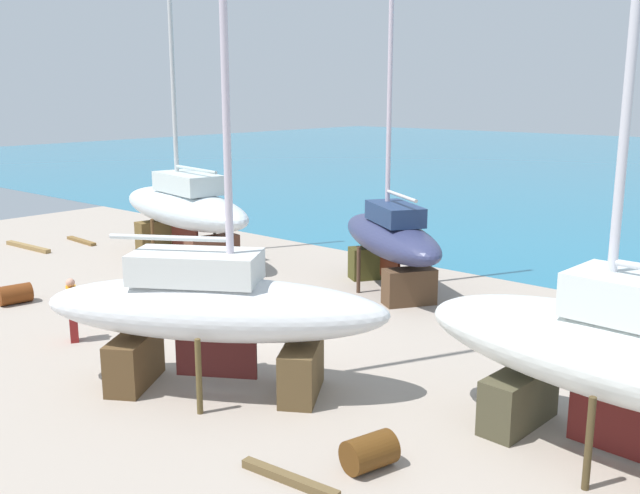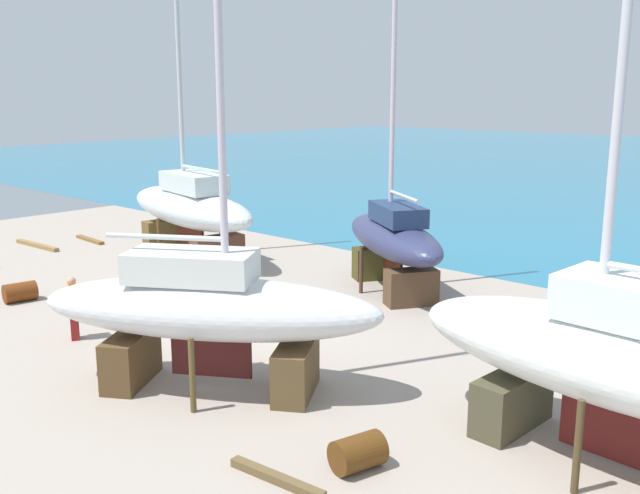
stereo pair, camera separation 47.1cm
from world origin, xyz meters
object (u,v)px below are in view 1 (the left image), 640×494
sailboat_far_slipway (391,239)px  worker (72,309)px  barrel_ochre (15,294)px  sailboat_large_starboard (629,357)px  barrel_by_slipway (370,452)px  sailboat_small_center (184,208)px  barrel_rust_mid (152,292)px  sailboat_mid_port (213,309)px

sailboat_far_slipway → worker: (-3.30, -9.04, -0.83)m
sailboat_far_slipway → barrel_ochre: (-7.58, -8.45, -1.39)m
sailboat_large_starboard → barrel_by_slipway: size_ratio=14.44×
sailboat_small_center → worker: (5.18, -7.69, -1.08)m
worker → barrel_rust_mid: (-1.14, 3.20, -0.46)m
sailboat_large_starboard → worker: bearing=16.4°
sailboat_mid_port → barrel_by_slipway: 4.66m
barrel_by_slipway → barrel_rust_mid: bearing=162.5°
sailboat_large_starboard → sailboat_far_slipway: sailboat_large_starboard is taller
sailboat_small_center → barrel_ochre: 7.34m
sailboat_far_slipway → sailboat_mid_port: bearing=133.9°
sailboat_far_slipway → sailboat_small_center: bearing=42.1°
barrel_ochre → sailboat_far_slipway: bearing=48.1°
barrel_rust_mid → barrel_ochre: (-3.14, -2.61, -0.10)m
worker → barrel_by_slipway: size_ratio=1.90×
barrel_rust_mid → barrel_by_slipway: barrel_rust_mid is taller
sailboat_small_center → barrel_rust_mid: bearing=142.7°
barrel_by_slipway → barrel_ochre: bearing=177.1°
sailboat_far_slipway → barrel_by_slipway: (6.06, -9.13, -1.38)m
sailboat_small_center → barrel_by_slipway: sailboat_small_center is taller
sailboat_mid_port → worker: (-4.96, -0.36, -0.94)m
sailboat_small_center → sailboat_large_starboard: bearing=175.5°
sailboat_mid_port → sailboat_large_starboard: (7.47, 2.53, 0.09)m
sailboat_mid_port → worker: size_ratio=7.84×
sailboat_far_slipway → worker: 9.66m
sailboat_mid_port → sailboat_large_starboard: bearing=-13.6°
sailboat_far_slipway → barrel_ochre: sailboat_far_slipway is taller
sailboat_large_starboard → barrel_by_slipway: bearing=47.5°
sailboat_far_slipway → barrel_by_slipway: bearing=156.6°
barrel_rust_mid → barrel_by_slipway: (10.50, -3.30, -0.09)m
barrel_rust_mid → sailboat_large_starboard: bearing=-1.3°
sailboat_small_center → sailboat_mid_port: bearing=154.9°
sailboat_small_center → barrel_ochre: sailboat_small_center is taller
sailboat_mid_port → worker: sailboat_mid_port is taller
barrel_rust_mid → barrel_ochre: bearing=-140.3°
sailboat_large_starboard → barrel_ochre: (-16.71, -2.31, -1.59)m
sailboat_small_center → barrel_ochre: (0.90, -7.10, -1.64)m
barrel_by_slipway → sailboat_small_center: bearing=151.8°
sailboat_large_starboard → barrel_by_slipway: 4.57m
sailboat_mid_port → sailboat_far_slipway: size_ratio=1.12×
worker → barrel_ochre: (-4.28, 0.59, -0.56)m
sailboat_mid_port → sailboat_far_slipway: bearing=68.5°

